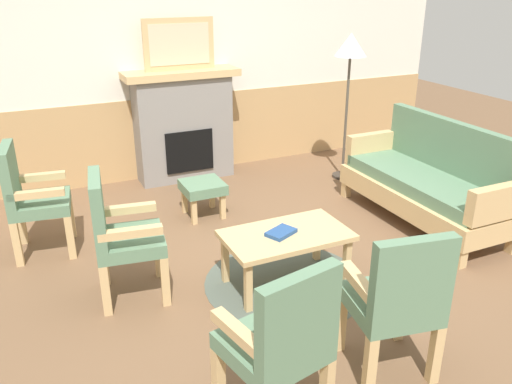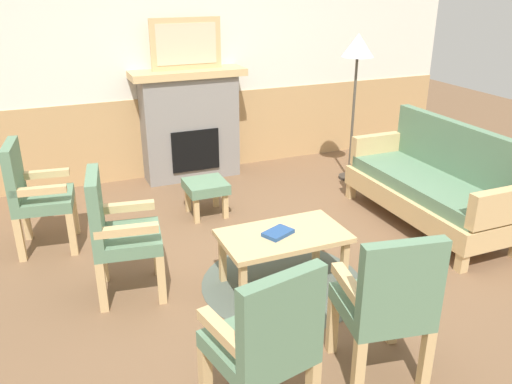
% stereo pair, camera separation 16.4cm
% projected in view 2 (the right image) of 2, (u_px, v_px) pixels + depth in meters
% --- Properties ---
extents(ground_plane, '(14.00, 14.00, 0.00)m').
position_uv_depth(ground_plane, '(272.00, 268.00, 4.38)').
color(ground_plane, brown).
extents(wall_back, '(7.20, 0.14, 2.70)m').
position_uv_depth(wall_back, '(181.00, 63.00, 6.09)').
color(wall_back, silver).
rests_on(wall_back, ground_plane).
extents(fireplace, '(1.30, 0.44, 1.28)m').
position_uv_depth(fireplace, '(190.00, 124.00, 6.13)').
color(fireplace, gray).
rests_on(fireplace, ground_plane).
extents(framed_picture, '(0.80, 0.04, 0.56)m').
position_uv_depth(framed_picture, '(186.00, 44.00, 5.79)').
color(framed_picture, tan).
rests_on(framed_picture, fireplace).
extents(couch, '(0.70, 1.80, 0.98)m').
position_uv_depth(couch, '(432.00, 185.00, 5.02)').
color(couch, tan).
rests_on(couch, ground_plane).
extents(coffee_table, '(0.96, 0.56, 0.44)m').
position_uv_depth(coffee_table, '(283.00, 240.00, 4.01)').
color(coffee_table, tan).
rests_on(coffee_table, ground_plane).
extents(round_rug, '(1.28, 1.28, 0.01)m').
position_uv_depth(round_rug, '(282.00, 283.00, 4.16)').
color(round_rug, '#4C564C').
rests_on(round_rug, ground_plane).
extents(book_on_table, '(0.27, 0.23, 0.03)m').
position_uv_depth(book_on_table, '(278.00, 233.00, 3.97)').
color(book_on_table, navy).
rests_on(book_on_table, coffee_table).
extents(footstool, '(0.40, 0.40, 0.36)m').
position_uv_depth(footstool, '(206.00, 188.00, 5.25)').
color(footstool, tan).
rests_on(footstool, ground_plane).
extents(armchair_near_fireplace, '(0.55, 0.55, 0.98)m').
position_uv_depth(armchair_near_fireplace, '(117.00, 229.00, 3.84)').
color(armchair_near_fireplace, tan).
rests_on(armchair_near_fireplace, ground_plane).
extents(armchair_by_window_left, '(0.54, 0.54, 0.98)m').
position_uv_depth(armchair_by_window_left, '(34.00, 192.00, 4.51)').
color(armchair_by_window_left, tan).
rests_on(armchair_by_window_left, ground_plane).
extents(armchair_front_left, '(0.56, 0.56, 0.98)m').
position_uv_depth(armchair_front_left, '(388.00, 300.00, 3.00)').
color(armchair_front_left, tan).
rests_on(armchair_front_left, ground_plane).
extents(armchair_front_center, '(0.57, 0.57, 0.98)m').
position_uv_depth(armchair_front_center, '(266.00, 340.00, 2.67)').
color(armchair_front_center, tan).
rests_on(armchair_front_center, ground_plane).
extents(floor_lamp_by_couch, '(0.36, 0.36, 1.68)m').
position_uv_depth(floor_lamp_by_couch, '(357.00, 55.00, 5.76)').
color(floor_lamp_by_couch, '#332D28').
rests_on(floor_lamp_by_couch, ground_plane).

